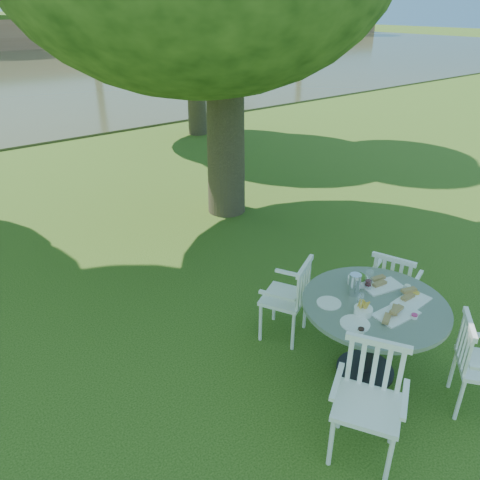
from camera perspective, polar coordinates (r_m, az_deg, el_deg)
name	(u,v)px	position (r m, az deg, el deg)	size (l,w,h in m)	color
ground	(250,309)	(5.69, 1.25, -8.39)	(140.00, 140.00, 0.00)	#213F0D
table	(373,318)	(4.61, 15.91, -9.12)	(1.34, 1.34, 0.82)	black
chair_ne	(392,284)	(5.41, 18.05, -5.09)	(0.56, 0.58, 0.91)	white
chair_nw	(293,294)	(4.99, 6.44, -6.58)	(0.62, 0.61, 0.93)	white
chair_sw	(370,391)	(3.97, 15.59, -17.33)	(0.66, 0.67, 0.99)	white
chair_se	(474,359)	(4.65, 26.66, -12.82)	(0.62, 0.62, 0.91)	white
tableware	(369,295)	(4.54, 15.50, -6.45)	(1.01, 0.81, 0.22)	white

